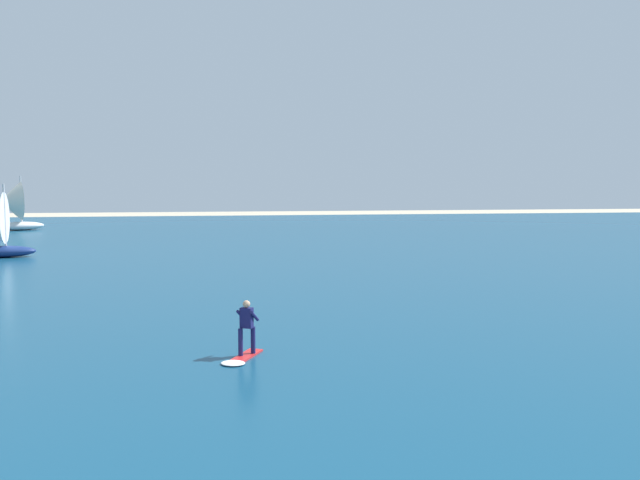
# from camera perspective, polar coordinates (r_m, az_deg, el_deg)

# --- Properties ---
(ocean) EXTENTS (160.00, 90.00, 0.10)m
(ocean) POSITION_cam_1_polar(r_m,az_deg,el_deg) (53.88, -3.95, -0.43)
(ocean) COLOR navy
(ocean) RESTS_ON ground
(kitesurfer) EXTENTS (1.39, 2.00, 1.67)m
(kitesurfer) POSITION_cam_1_polar(r_m,az_deg,el_deg) (19.75, -6.54, -8.32)
(kitesurfer) COLOR red
(kitesurfer) RESTS_ON ocean
(sailboat_leading) EXTENTS (5.03, 4.50, 5.66)m
(sailboat_leading) POSITION_cam_1_polar(r_m,az_deg,el_deg) (75.41, -24.95, 2.70)
(sailboat_leading) COLOR silver
(sailboat_leading) RESTS_ON ocean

